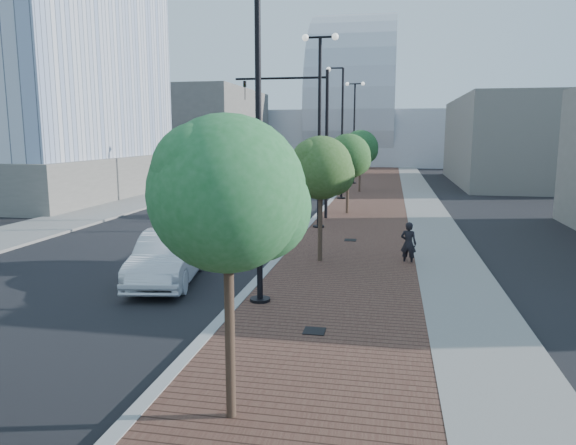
# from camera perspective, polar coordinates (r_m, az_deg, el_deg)

# --- Properties ---
(sidewalk) EXTENTS (7.00, 140.00, 0.12)m
(sidewalk) POSITION_cam_1_polar(r_m,az_deg,el_deg) (44.02, 10.18, 3.29)
(sidewalk) COLOR #4C2D23
(sidewalk) RESTS_ON ground
(concrete_strip) EXTENTS (2.40, 140.00, 0.13)m
(concrete_strip) POSITION_cam_1_polar(r_m,az_deg,el_deg) (44.07, 13.69, 3.18)
(concrete_strip) COLOR slate
(concrete_strip) RESTS_ON ground
(curb) EXTENTS (0.30, 140.00, 0.14)m
(curb) POSITION_cam_1_polar(r_m,az_deg,el_deg) (44.20, 5.63, 3.43)
(curb) COLOR gray
(curb) RESTS_ON ground
(west_sidewalk) EXTENTS (4.00, 140.00, 0.12)m
(west_sidewalk) POSITION_cam_1_polar(r_m,az_deg,el_deg) (47.20, -10.32, 3.69)
(west_sidewalk) COLOR slate
(west_sidewalk) RESTS_ON ground
(white_sedan) EXTENTS (2.49, 5.07, 1.60)m
(white_sedan) POSITION_cam_1_polar(r_m,az_deg,el_deg) (17.43, -12.62, -3.62)
(white_sedan) COLOR silver
(white_sedan) RESTS_ON ground
(dark_car_mid) EXTENTS (3.15, 4.49, 1.14)m
(dark_car_mid) POSITION_cam_1_polar(r_m,az_deg,el_deg) (47.40, -1.15, 4.49)
(dark_car_mid) COLOR black
(dark_car_mid) RESTS_ON ground
(dark_car_far) EXTENTS (3.90, 5.58, 1.50)m
(dark_car_far) POSITION_cam_1_polar(r_m,az_deg,el_deg) (49.23, 1.82, 4.88)
(dark_car_far) COLOR black
(dark_car_far) RESTS_ON ground
(pedestrian) EXTENTS (0.65, 0.51, 1.57)m
(pedestrian) POSITION_cam_1_polar(r_m,az_deg,el_deg) (19.66, 12.73, -2.20)
(pedestrian) COLOR black
(pedestrian) RESTS_ON ground
(streetlight_1) EXTENTS (1.44, 0.56, 9.21)m
(streetlight_1) POSITION_cam_1_polar(r_m,az_deg,el_deg) (14.23, -3.59, 8.09)
(streetlight_1) COLOR black
(streetlight_1) RESTS_ON ground
(streetlight_2) EXTENTS (1.72, 0.56, 9.28)m
(streetlight_2) POSITION_cam_1_polar(r_m,az_deg,el_deg) (26.00, 3.36, 9.76)
(streetlight_2) COLOR black
(streetlight_2) RESTS_ON ground
(streetlight_3) EXTENTS (1.44, 0.56, 9.21)m
(streetlight_3) POSITION_cam_1_polar(r_m,az_deg,el_deg) (37.94, 5.62, 8.91)
(streetlight_3) COLOR black
(streetlight_3) RESTS_ON ground
(streetlight_4) EXTENTS (1.72, 0.56, 9.28)m
(streetlight_4) POSITION_cam_1_polar(r_m,az_deg,el_deg) (49.89, 7.07, 9.55)
(streetlight_4) COLOR black
(streetlight_4) RESTS_ON ground
(traffic_mast) EXTENTS (5.09, 0.20, 8.00)m
(traffic_mast) POSITION_cam_1_polar(r_m,az_deg,el_deg) (29.10, 2.38, 10.05)
(traffic_mast) COLOR black
(traffic_mast) RESTS_ON ground
(tree_0) EXTENTS (2.47, 2.43, 4.99)m
(tree_0) POSITION_cam_1_polar(r_m,az_deg,el_deg) (8.21, -6.15, 2.99)
(tree_0) COLOR #382619
(tree_0) RESTS_ON ground
(tree_1) EXTENTS (2.32, 2.25, 4.61)m
(tree_1) POSITION_cam_1_polar(r_m,az_deg,el_deg) (18.99, 3.67, 5.81)
(tree_1) COLOR #382619
(tree_1) RESTS_ON ground
(tree_2) EXTENTS (2.59, 2.57, 4.69)m
(tree_2) POSITION_cam_1_polar(r_m,az_deg,el_deg) (30.92, 6.52, 7.02)
(tree_2) COLOR #382619
(tree_2) RESTS_ON ground
(tree_3) EXTENTS (2.81, 2.81, 4.98)m
(tree_3) POSITION_cam_1_polar(r_m,az_deg,el_deg) (42.88, 7.79, 7.88)
(tree_3) COLOR #382619
(tree_3) RESTS_ON ground
(tower_podium) EXTENTS (19.00, 19.00, 3.00)m
(tower_podium) POSITION_cam_1_polar(r_m,az_deg,el_deg) (45.57, -27.18, 4.42)
(tower_podium) COLOR #625F58
(tower_podium) RESTS_ON ground
(convention_center) EXTENTS (50.00, 30.00, 50.00)m
(convention_center) POSITION_cam_1_polar(r_m,az_deg,el_deg) (88.99, 7.15, 10.24)
(convention_center) COLOR #B0B3BB
(convention_center) RESTS_ON ground
(commercial_block_nw) EXTENTS (14.00, 20.00, 10.00)m
(commercial_block_nw) POSITION_cam_1_polar(r_m,az_deg,el_deg) (68.16, -9.87, 9.59)
(commercial_block_nw) COLOR #5F5C55
(commercial_block_nw) RESTS_ON ground
(commercial_block_ne) EXTENTS (12.00, 22.00, 8.00)m
(commercial_block_ne) POSITION_cam_1_polar(r_m,az_deg,el_deg) (55.09, 23.70, 7.97)
(commercial_block_ne) COLOR slate
(commercial_block_ne) RESTS_ON ground
(utility_cover_1) EXTENTS (0.50, 0.50, 0.02)m
(utility_cover_1) POSITION_cam_1_polar(r_m,az_deg,el_deg) (12.73, 2.83, -11.48)
(utility_cover_1) COLOR black
(utility_cover_1) RESTS_ON sidewalk
(utility_cover_2) EXTENTS (0.50, 0.50, 0.02)m
(utility_cover_2) POSITION_cam_1_polar(r_m,az_deg,el_deg) (23.28, 6.67, -1.87)
(utility_cover_2) COLOR black
(utility_cover_2) RESTS_ON sidewalk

